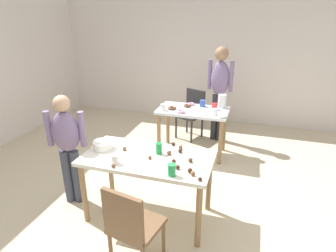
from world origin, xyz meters
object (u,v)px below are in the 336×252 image
at_px(person_adult_far, 220,86).
at_px(dining_table_far, 193,117).
at_px(chair_near_table, 131,225).
at_px(person_girl_near, 67,142).
at_px(mixing_bowl, 103,145).
at_px(chair_far_table, 192,111).
at_px(pitcher_far, 222,101).
at_px(dining_table_near, 148,165).
at_px(soda_can, 159,149).

bearing_deg(person_adult_far, dining_table_far, -115.57).
height_order(chair_near_table, person_girl_near, person_girl_near).
distance_m(dining_table_far, chair_near_table, 2.38).
bearing_deg(chair_near_table, mixing_bowl, 131.17).
distance_m(dining_table_far, mixing_bowl, 1.76).
relative_size(chair_near_table, chair_far_table, 1.00).
distance_m(mixing_bowl, pitcher_far, 2.14).
bearing_deg(chair_near_table, dining_table_near, 100.03).
bearing_deg(pitcher_far, mixing_bowl, -119.89).
xyz_separation_m(person_girl_near, soda_can, (1.06, 0.12, 0.02)).
height_order(dining_table_near, dining_table_far, same).
xyz_separation_m(chair_far_table, person_girl_near, (-0.93, -2.32, 0.29)).
relative_size(person_girl_near, person_adult_far, 0.82).
bearing_deg(chair_near_table, pitcher_far, 81.21).
bearing_deg(dining_table_far, person_adult_far, 64.43).
bearing_deg(dining_table_near, mixing_bowl, 177.13).
bearing_deg(person_adult_far, person_girl_near, -121.06).
xyz_separation_m(dining_table_far, soda_can, (-0.03, -1.55, 0.19)).
height_order(dining_table_near, chair_far_table, chair_far_table).
bearing_deg(mixing_bowl, person_adult_far, 66.97).
xyz_separation_m(dining_table_near, dining_table_far, (0.12, 1.65, -0.03)).
relative_size(dining_table_near, mixing_bowl, 6.27).
xyz_separation_m(dining_table_near, mixing_bowl, (-0.53, 0.03, 0.14)).
distance_m(dining_table_near, soda_can, 0.21).
height_order(person_adult_far, mixing_bowl, person_adult_far).
relative_size(chair_far_table, pitcher_far, 4.20).
height_order(dining_table_near, person_adult_far, person_adult_far).
distance_m(chair_near_table, chair_far_table, 3.04).
xyz_separation_m(dining_table_near, chair_near_table, (0.13, -0.73, -0.16)).
bearing_deg(soda_can, person_girl_near, -173.80).
relative_size(dining_table_near, chair_far_table, 1.57).
relative_size(soda_can, pitcher_far, 0.59).
xyz_separation_m(dining_table_far, mixing_bowl, (-0.66, -1.62, 0.17)).
distance_m(dining_table_far, soda_can, 1.56).
xyz_separation_m(chair_near_table, person_girl_near, (-1.09, 0.71, 0.29)).
height_order(chair_far_table, soda_can, soda_can).
xyz_separation_m(person_adult_far, mixing_bowl, (-0.96, -2.27, -0.20)).
bearing_deg(chair_far_table, mixing_bowl, -102.44).
xyz_separation_m(chair_near_table, pitcher_far, (0.40, 2.61, 0.36)).
bearing_deg(person_girl_near, chair_near_table, -33.10).
distance_m(dining_table_far, person_adult_far, 0.81).
relative_size(dining_table_near, person_adult_far, 0.83).
bearing_deg(dining_table_near, chair_far_table, 90.78).
distance_m(chair_near_table, person_adult_far, 3.08).
bearing_deg(person_adult_far, soda_can, -98.68).
relative_size(chair_far_table, mixing_bowl, 4.00).
relative_size(dining_table_near, dining_table_far, 1.26).
distance_m(chair_far_table, person_girl_near, 2.52).
relative_size(person_girl_near, pitcher_far, 6.46).
distance_m(chair_far_table, mixing_bowl, 2.35).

